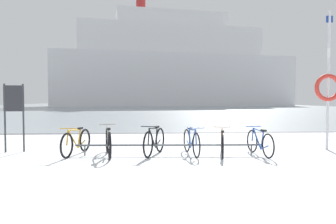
% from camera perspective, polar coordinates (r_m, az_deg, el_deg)
% --- Properties ---
extents(ground, '(80.00, 132.00, 0.08)m').
position_cam_1_polar(ground, '(58.07, -3.11, 0.75)').
color(ground, silver).
extents(bike_rack, '(5.07, 0.28, 0.31)m').
position_cam_1_polar(bike_rack, '(8.62, 0.10, -6.09)').
color(bike_rack, '#4C5156').
rests_on(bike_rack, ground).
extents(bicycle_0, '(0.57, 1.72, 0.78)m').
position_cam_1_polar(bicycle_0, '(9.03, -16.30, -5.27)').
color(bicycle_0, black).
rests_on(bicycle_0, ground).
extents(bicycle_1, '(0.50, 1.75, 0.83)m').
position_cam_1_polar(bicycle_1, '(8.66, -10.79, -5.40)').
color(bicycle_1, black).
rests_on(bicycle_1, ground).
extents(bicycle_2, '(0.69, 1.59, 0.83)m').
position_cam_1_polar(bicycle_2, '(8.69, -2.49, -5.35)').
color(bicycle_2, black).
rests_on(bicycle_2, ground).
extents(bicycle_3, '(0.46, 1.63, 0.79)m').
position_cam_1_polar(bicycle_3, '(8.72, 4.26, -5.41)').
color(bicycle_3, black).
rests_on(bicycle_3, ground).
extents(bicycle_4, '(0.53, 1.68, 0.75)m').
position_cam_1_polar(bicycle_4, '(8.75, 9.82, -5.53)').
color(bicycle_4, black).
rests_on(bicycle_4, ground).
extents(bicycle_5, '(0.46, 1.60, 0.77)m').
position_cam_1_polar(bicycle_5, '(8.98, 16.30, -5.33)').
color(bicycle_5, black).
rests_on(bicycle_5, ground).
extents(info_sign, '(0.55, 0.13, 1.98)m').
position_cam_1_polar(info_sign, '(10.10, -26.18, 1.03)').
color(info_sign, '#33383D').
rests_on(info_sign, ground).
extents(rescue_post, '(0.84, 0.13, 4.19)m').
position_cam_1_polar(rescue_post, '(10.69, 27.07, 4.42)').
color(rescue_post, silver).
rests_on(rescue_post, ground).
extents(ferry_ship, '(55.80, 19.99, 26.35)m').
position_cam_1_polar(ferry_ship, '(73.45, 1.15, 8.02)').
color(ferry_ship, white).
rests_on(ferry_ship, ground).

